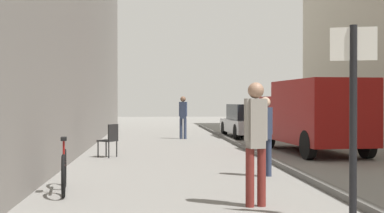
{
  "coord_description": "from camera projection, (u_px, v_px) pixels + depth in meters",
  "views": [
    {
      "loc": [
        -1.55,
        -1.45,
        1.6
      ],
      "look_at": [
        -0.37,
        13.65,
        1.44
      ],
      "focal_mm": 49.77,
      "sensor_mm": 36.0,
      "label": 1
    }
  ],
  "objects": [
    {
      "name": "delivery_van",
      "position": [
        314.0,
        114.0,
        16.29
      ],
      "size": [
        2.29,
        5.3,
        2.21
      ],
      "rotation": [
        0.0,
        0.0,
        0.08
      ],
      "color": "maroon",
      "rests_on": "ground_plane"
    },
    {
      "name": "street_sign_post",
      "position": [
        353.0,
        105.0,
        7.01
      ],
      "size": [
        0.58,
        0.2,
        2.6
      ],
      "rotation": [
        0.0,
        0.0,
        2.85
      ],
      "color": "black",
      "rests_on": "ground_plane"
    },
    {
      "name": "ground_plane",
      "position": [
        212.0,
        163.0,
        13.55
      ],
      "size": [
        80.0,
        80.0,
        0.0
      ],
      "primitive_type": "plane",
      "color": "gray"
    },
    {
      "name": "pedestrian_main_foreground",
      "position": [
        183.0,
        114.0,
        22.31
      ],
      "size": [
        0.34,
        0.27,
        1.79
      ],
      "rotation": [
        0.0,
        0.0,
        -0.38
      ],
      "color": "#2D3851",
      "rests_on": "ground_plane"
    },
    {
      "name": "kerb_strip",
      "position": [
        273.0,
        161.0,
        13.67
      ],
      "size": [
        0.16,
        40.0,
        0.12
      ],
      "primitive_type": "cube",
      "color": "#615F5B",
      "rests_on": "ground_plane"
    },
    {
      "name": "bicycle_leaning",
      "position": [
        64.0,
        171.0,
        9.26
      ],
      "size": [
        0.31,
        1.76,
        0.98
      ],
      "rotation": [
        0.0,
        0.0,
        0.14
      ],
      "color": "black",
      "rests_on": "ground_plane"
    },
    {
      "name": "cafe_chair_near_window",
      "position": [
        110.0,
        138.0,
        15.03
      ],
      "size": [
        0.61,
        0.61,
        0.94
      ],
      "rotation": [
        0.0,
        0.0,
        1.01
      ],
      "color": "black",
      "rests_on": "ground_plane"
    },
    {
      "name": "parked_car",
      "position": [
        248.0,
        121.0,
        23.4
      ],
      "size": [
        1.99,
        4.27,
        1.45
      ],
      "rotation": [
        0.0,
        0.0,
        0.04
      ],
      "color": "#B7B7BC",
      "rests_on": "ground_plane"
    },
    {
      "name": "pedestrian_mid_block",
      "position": [
        256.0,
        135.0,
        8.01
      ],
      "size": [
        0.37,
        0.25,
        1.88
      ],
      "rotation": [
        0.0,
        0.0,
        0.19
      ],
      "color": "maroon",
      "rests_on": "ground_plane"
    },
    {
      "name": "pedestrian_far_crossing",
      "position": [
        265.0,
        131.0,
        11.21
      ],
      "size": [
        0.33,
        0.23,
        1.68
      ],
      "rotation": [
        0.0,
        0.0,
        0.25
      ],
      "color": "#2D3851",
      "rests_on": "ground_plane"
    }
  ]
}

